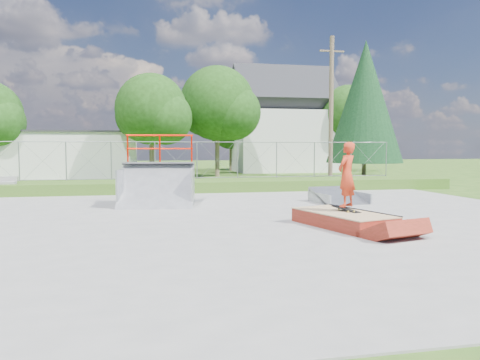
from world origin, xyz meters
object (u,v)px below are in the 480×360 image
object	(u,v)px
flat_bank_ramp	(339,196)
skater	(347,177)
grind_box	(343,220)
quarter_pipe	(157,171)

from	to	relation	value
flat_bank_ramp	skater	distance (m)	5.17
grind_box	flat_bank_ramp	world-z (taller)	flat_bank_ramp
quarter_pipe	grind_box	bearing A→B (deg)	-40.84
grind_box	quarter_pipe	distance (m)	6.90
quarter_pipe	flat_bank_ramp	distance (m)	6.55
grind_box	quarter_pipe	world-z (taller)	quarter_pipe
skater	quarter_pipe	bearing A→B (deg)	-84.58
grind_box	flat_bank_ramp	xyz separation A→B (m)	(2.02, 4.79, 0.05)
flat_bank_ramp	skater	xyz separation A→B (m)	(-1.89, -4.70, 1.01)
grind_box	flat_bank_ramp	size ratio (longest dim) A/B	1.67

